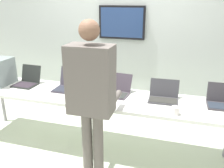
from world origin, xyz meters
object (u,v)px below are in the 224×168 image
(workbench, at_px, (94,98))
(laptop_station_0, at_px, (27,81))
(laptop_station_1, at_px, (70,85))
(person, at_px, (91,91))
(laptop_station_2, at_px, (116,90))
(laptop_station_4, at_px, (223,101))
(laptop_station_3, at_px, (164,96))
(coffee_mug, at_px, (175,110))

(workbench, xyz_separation_m, laptop_station_0, (-1.05, 0.11, 0.10))
(laptop_station_1, height_order, person, person)
(laptop_station_2, distance_m, laptop_station_4, 1.28)
(workbench, xyz_separation_m, laptop_station_3, (0.87, 0.11, 0.10))
(person, bearing_deg, laptop_station_3, 48.34)
(workbench, height_order, laptop_station_4, laptop_station_4)
(laptop_station_1, bearing_deg, workbench, -17.35)
(laptop_station_2, bearing_deg, coffee_mug, -26.64)
(laptop_station_0, xyz_separation_m, laptop_station_4, (2.59, 0.02, -0.00))
(laptop_station_4, distance_m, person, 1.53)
(person, distance_m, coffee_mug, 0.93)
(workbench, xyz_separation_m, laptop_station_2, (0.26, 0.13, 0.10))
(laptop_station_4, bearing_deg, laptop_station_0, -179.64)
(coffee_mug, bearing_deg, laptop_station_1, 165.27)
(laptop_station_2, xyz_separation_m, laptop_station_3, (0.61, -0.03, -0.00))
(workbench, relative_size, laptop_station_2, 9.35)
(laptop_station_1, height_order, laptop_station_2, laptop_station_1)
(laptop_station_1, bearing_deg, laptop_station_0, -178.84)
(laptop_station_3, height_order, coffee_mug, laptop_station_3)
(laptop_station_2, height_order, laptop_station_4, laptop_station_4)
(laptop_station_1, xyz_separation_m, laptop_station_3, (1.26, -0.01, -0.01))
(laptop_station_1, xyz_separation_m, coffee_mug, (1.41, -0.37, -0.02))
(laptop_station_1, height_order, coffee_mug, laptop_station_1)
(laptop_station_0, bearing_deg, person, -29.82)
(coffee_mug, bearing_deg, laptop_station_3, 113.53)
(laptop_station_2, bearing_deg, laptop_station_0, -178.90)
(laptop_station_2, height_order, person, person)
(laptop_station_3, bearing_deg, coffee_mug, -66.47)
(laptop_station_0, height_order, person, person)
(laptop_station_4, relative_size, coffee_mug, 4.07)
(workbench, relative_size, laptop_station_0, 10.44)
(workbench, distance_m, laptop_station_4, 1.54)
(laptop_station_0, bearing_deg, laptop_station_4, 0.36)
(person, bearing_deg, laptop_station_4, 29.54)
(workbench, height_order, laptop_station_0, laptop_station_0)
(person, bearing_deg, laptop_station_2, 87.00)
(workbench, bearing_deg, laptop_station_3, 7.06)
(coffee_mug, bearing_deg, laptop_station_0, 170.22)
(workbench, distance_m, person, 0.75)
(laptop_station_3, bearing_deg, laptop_station_4, 1.46)
(laptop_station_4, relative_size, person, 0.20)
(laptop_station_4, height_order, coffee_mug, laptop_station_4)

